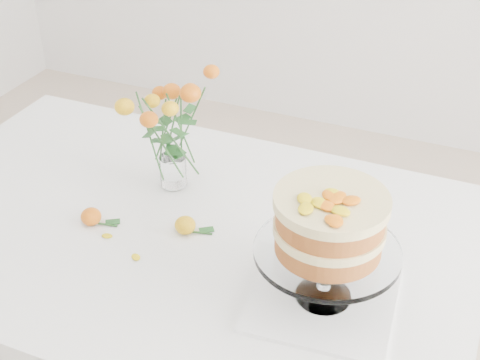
# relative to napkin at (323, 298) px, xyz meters

# --- Properties ---
(table) EXTENTS (1.43, 0.93, 0.76)m
(table) POSITION_rel_napkin_xyz_m (-0.40, 0.11, -0.09)
(table) COLOR tan
(table) RESTS_ON ground
(napkin) EXTENTS (0.31, 0.31, 0.01)m
(napkin) POSITION_rel_napkin_xyz_m (0.00, 0.00, 0.00)
(napkin) COLOR white
(napkin) RESTS_ON table
(cake_stand) EXTENTS (0.29, 0.29, 0.26)m
(cake_stand) POSITION_rel_napkin_xyz_m (-0.00, -0.00, 0.18)
(cake_stand) COLOR white
(cake_stand) RESTS_ON napkin
(rose_vase) EXTENTS (0.27, 0.27, 0.34)m
(rose_vase) POSITION_rel_napkin_xyz_m (-0.48, 0.26, 0.20)
(rose_vase) COLOR white
(rose_vase) RESTS_ON table
(loose_rose_near) EXTENTS (0.09, 0.05, 0.04)m
(loose_rose_near) POSITION_rel_napkin_xyz_m (-0.36, 0.09, 0.02)
(loose_rose_near) COLOR yellow
(loose_rose_near) RESTS_ON table
(loose_rose_far) EXTENTS (0.09, 0.05, 0.04)m
(loose_rose_far) POSITION_rel_napkin_xyz_m (-0.58, 0.03, 0.02)
(loose_rose_far) COLOR #C85A09
(loose_rose_far) RESTS_ON table
(stray_petal_a) EXTENTS (0.03, 0.02, 0.00)m
(stray_petal_a) POSITION_rel_napkin_xyz_m (-0.52, 0.01, -0.00)
(stray_petal_a) COLOR yellow
(stray_petal_a) RESTS_ON table
(stray_petal_b) EXTENTS (0.03, 0.02, 0.00)m
(stray_petal_b) POSITION_rel_napkin_xyz_m (-0.42, -0.03, -0.00)
(stray_petal_b) COLOR yellow
(stray_petal_b) RESTS_ON table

